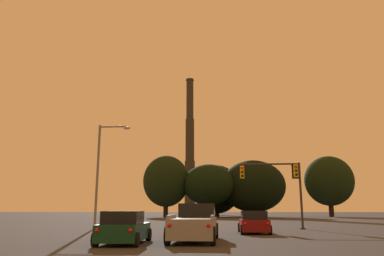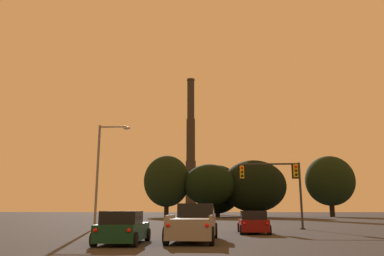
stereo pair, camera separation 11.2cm
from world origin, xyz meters
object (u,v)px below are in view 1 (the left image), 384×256
Objects in this scene: hatchback_right_lane_front at (254,223)px; pickup_truck_center_lane_second at (195,224)px; hatchback_left_lane_second at (124,229)px; traffic_light_overhead_right at (279,178)px; smokestack at (190,159)px; street_lamp at (103,164)px.

hatchback_right_lane_front is 7.20m from pickup_truck_center_lane_second.
hatchback_left_lane_second is 16.87m from traffic_light_overhead_right.
pickup_truck_center_lane_second is 13.70m from traffic_light_overhead_right.
pickup_truck_center_lane_second is (3.08, 1.93, 0.14)m from hatchback_left_lane_second.
hatchback_right_lane_front is at bearing 50.23° from hatchback_left_lane_second.
smokestack is (-15.19, 138.13, 23.07)m from hatchback_right_lane_front.
hatchback_left_lane_second is at bearing -67.99° from street_lamp.
hatchback_right_lane_front is 13.83m from street_lamp.
smokestack is at bearing 91.40° from street_lamp.
street_lamp is 0.14× the size of smokestack.
pickup_truck_center_lane_second is (-3.42, -6.33, 0.14)m from hatchback_right_lane_front.
hatchback_right_lane_front is 140.86m from smokestack.
pickup_truck_center_lane_second reaches higher than hatchback_right_lane_front.
traffic_light_overhead_right is at bearing -82.35° from smokestack.
street_lamp reaches higher than hatchback_right_lane_front.
hatchback_right_lane_front and hatchback_left_lane_second have the same top height.
hatchback_left_lane_second is 15.27m from street_lamp.
traffic_light_overhead_right is (9.11, 13.80, 3.36)m from hatchback_left_lane_second.
pickup_truck_center_lane_second is 0.64× the size of street_lamp.
street_lamp reaches higher than pickup_truck_center_lane_second.
smokestack is at bearing 95.74° from pickup_truck_center_lane_second.
smokestack is (-11.78, 144.46, 22.93)m from pickup_truck_center_lane_second.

